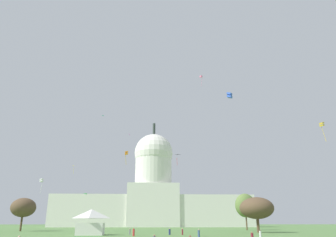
{
  "coord_description": "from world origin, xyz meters",
  "views": [
    {
      "loc": [
        -1.14,
        -29.6,
        3.06
      ],
      "look_at": [
        4.43,
        62.96,
        33.28
      ],
      "focal_mm": 33.98,
      "sensor_mm": 36.0,
      "label": 1
    }
  ],
  "objects_px": {
    "kite_magenta_high": "(129,135)",
    "kite_black_mid": "(177,156)",
    "tree_east_near": "(245,205)",
    "kite_green_low": "(87,196)",
    "kite_orange_low": "(126,153)",
    "tree_east_mid": "(257,208)",
    "kite_pink_high": "(201,77)",
    "kite_blue_mid": "(230,95)",
    "tree_west_near": "(23,208)",
    "person_grey_front_center": "(130,232)",
    "capitol_building": "(153,195)",
    "event_tent": "(91,222)",
    "kite_cyan_high": "(103,116)",
    "person_denim_near_tent": "(199,233)",
    "kite_yellow_mid": "(74,167)",
    "person_red_lawn_far_left": "(134,232)",
    "kite_white_low": "(42,181)",
    "person_maroon_edge_east": "(252,237)",
    "person_navy_back_right": "(170,232)",
    "person_white_mid_right": "(260,234)",
    "kite_gold_mid": "(322,125)",
    "person_maroon_near_tree_east": "(182,232)"
  },
  "relations": [
    {
      "from": "person_grey_front_center",
      "to": "kite_cyan_high",
      "type": "height_order",
      "value": "kite_cyan_high"
    },
    {
      "from": "person_maroon_edge_east",
      "to": "person_maroon_near_tree_east",
      "type": "bearing_deg",
      "value": -37.69
    },
    {
      "from": "kite_magenta_high",
      "to": "kite_gold_mid",
      "type": "relative_size",
      "value": 0.24
    },
    {
      "from": "person_white_mid_right",
      "to": "person_grey_front_center",
      "type": "bearing_deg",
      "value": -118.06
    },
    {
      "from": "event_tent",
      "to": "kite_cyan_high",
      "type": "xyz_separation_m",
      "value": [
        -11.14,
        79.66,
        53.77
      ]
    },
    {
      "from": "person_denim_near_tent",
      "to": "person_red_lawn_far_left",
      "type": "height_order",
      "value": "person_red_lawn_far_left"
    },
    {
      "from": "tree_west_near",
      "to": "person_maroon_edge_east",
      "type": "bearing_deg",
      "value": -47.01
    },
    {
      "from": "person_grey_front_center",
      "to": "kite_magenta_high",
      "type": "relative_size",
      "value": 1.47
    },
    {
      "from": "tree_east_mid",
      "to": "tree_east_near",
      "type": "height_order",
      "value": "tree_east_near"
    },
    {
      "from": "kite_orange_low",
      "to": "kite_magenta_high",
      "type": "distance_m",
      "value": 124.69
    },
    {
      "from": "tree_west_near",
      "to": "kite_pink_high",
      "type": "distance_m",
      "value": 79.23
    },
    {
      "from": "person_denim_near_tent",
      "to": "kite_green_low",
      "type": "relative_size",
      "value": 0.91
    },
    {
      "from": "person_white_mid_right",
      "to": "person_navy_back_right",
      "type": "relative_size",
      "value": 0.97
    },
    {
      "from": "kite_cyan_high",
      "to": "kite_blue_mid",
      "type": "xyz_separation_m",
      "value": [
        42.03,
        -100.06,
        -27.92
      ]
    },
    {
      "from": "event_tent",
      "to": "person_red_lawn_far_left",
      "type": "relative_size",
      "value": 3.9
    },
    {
      "from": "person_red_lawn_far_left",
      "to": "person_maroon_edge_east",
      "type": "height_order",
      "value": "person_red_lawn_far_left"
    },
    {
      "from": "kite_black_mid",
      "to": "tree_east_near",
      "type": "bearing_deg",
      "value": -139.75
    },
    {
      "from": "kite_green_low",
      "to": "kite_white_low",
      "type": "bearing_deg",
      "value": 124.44
    },
    {
      "from": "tree_east_near",
      "to": "kite_green_low",
      "type": "bearing_deg",
      "value": -176.6
    },
    {
      "from": "kite_green_low",
      "to": "kite_pink_high",
      "type": "bearing_deg",
      "value": -160.8
    },
    {
      "from": "tree_east_mid",
      "to": "kite_gold_mid",
      "type": "bearing_deg",
      "value": -87.32
    },
    {
      "from": "person_white_mid_right",
      "to": "person_red_lawn_far_left",
      "type": "bearing_deg",
      "value": -102.84
    },
    {
      "from": "kite_blue_mid",
      "to": "kite_black_mid",
      "type": "height_order",
      "value": "kite_blue_mid"
    },
    {
      "from": "tree_east_near",
      "to": "person_denim_near_tent",
      "type": "bearing_deg",
      "value": -115.56
    },
    {
      "from": "tree_east_mid",
      "to": "kite_magenta_high",
      "type": "bearing_deg",
      "value": 116.95
    },
    {
      "from": "kite_orange_low",
      "to": "tree_west_near",
      "type": "bearing_deg",
      "value": 33.59
    },
    {
      "from": "kite_orange_low",
      "to": "kite_white_low",
      "type": "xyz_separation_m",
      "value": [
        -23.04,
        17.04,
        -3.98
      ]
    },
    {
      "from": "tree_east_near",
      "to": "person_navy_back_right",
      "type": "xyz_separation_m",
      "value": [
        -33.07,
        -44.7,
        -8.57
      ]
    },
    {
      "from": "person_grey_front_center",
      "to": "kite_green_low",
      "type": "bearing_deg",
      "value": -138.47
    },
    {
      "from": "kite_orange_low",
      "to": "kite_green_low",
      "type": "xyz_separation_m",
      "value": [
        -18.34,
        55.97,
        -4.81
      ]
    },
    {
      "from": "event_tent",
      "to": "kite_green_low",
      "type": "height_order",
      "value": "kite_green_low"
    },
    {
      "from": "person_red_lawn_far_left",
      "to": "capitol_building",
      "type": "bearing_deg",
      "value": -75.33
    },
    {
      "from": "capitol_building",
      "to": "person_grey_front_center",
      "type": "xyz_separation_m",
      "value": [
        -7.53,
        -122.55,
        -18.64
      ]
    },
    {
      "from": "capitol_building",
      "to": "kite_yellow_mid",
      "type": "relative_size",
      "value": 35.21
    },
    {
      "from": "kite_blue_mid",
      "to": "kite_green_low",
      "type": "bearing_deg",
      "value": 70.67
    },
    {
      "from": "kite_gold_mid",
      "to": "kite_magenta_high",
      "type": "bearing_deg",
      "value": -10.97
    },
    {
      "from": "kite_pink_high",
      "to": "kite_magenta_high",
      "type": "bearing_deg",
      "value": -28.56
    },
    {
      "from": "kite_pink_high",
      "to": "kite_blue_mid",
      "type": "height_order",
      "value": "kite_pink_high"
    },
    {
      "from": "tree_west_near",
      "to": "person_red_lawn_far_left",
      "type": "height_order",
      "value": "tree_west_near"
    },
    {
      "from": "kite_orange_low",
      "to": "tree_east_mid",
      "type": "bearing_deg",
      "value": -56.12
    },
    {
      "from": "kite_cyan_high",
      "to": "kite_pink_high",
      "type": "height_order",
      "value": "kite_cyan_high"
    },
    {
      "from": "person_navy_back_right",
      "to": "event_tent",
      "type": "bearing_deg",
      "value": -171.24
    },
    {
      "from": "tree_west_near",
      "to": "person_grey_front_center",
      "type": "bearing_deg",
      "value": -39.98
    },
    {
      "from": "person_maroon_edge_east",
      "to": "kite_orange_low",
      "type": "distance_m",
      "value": 31.39
    },
    {
      "from": "capitol_building",
      "to": "kite_yellow_mid",
      "type": "distance_m",
      "value": 62.88
    },
    {
      "from": "person_maroon_near_tree_east",
      "to": "kite_cyan_high",
      "type": "distance_m",
      "value": 102.95
    },
    {
      "from": "kite_magenta_high",
      "to": "kite_black_mid",
      "type": "height_order",
      "value": "kite_magenta_high"
    },
    {
      "from": "person_white_mid_right",
      "to": "kite_magenta_high",
      "type": "bearing_deg",
      "value": -160.35
    },
    {
      "from": "tree_west_near",
      "to": "tree_east_near",
      "type": "distance_m",
      "value": 82.94
    },
    {
      "from": "kite_pink_high",
      "to": "person_denim_near_tent",
      "type": "bearing_deg",
      "value": 117.85
    }
  ]
}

